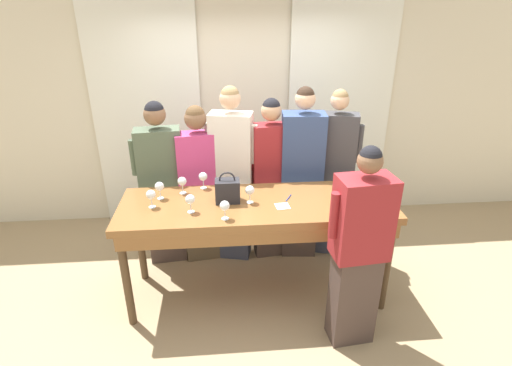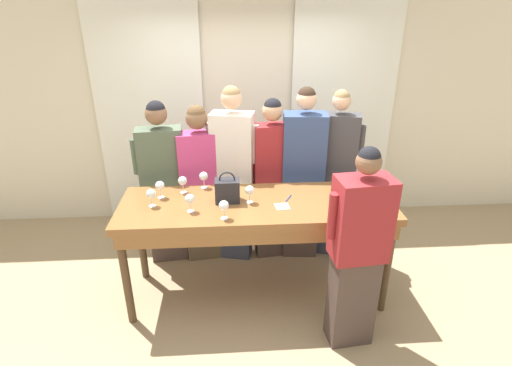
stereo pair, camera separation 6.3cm
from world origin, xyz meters
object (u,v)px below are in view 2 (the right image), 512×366
guest_olive_jacket (163,183)px  wine_glass_center_left (250,191)px  wine_glass_front_mid (183,181)px  guest_navy_coat (303,175)px  guest_cream_sweater (233,175)px  guest_pink_top (201,183)px  wine_bottle (372,189)px  wine_glass_front_right (160,186)px  wine_glass_front_left (190,199)px  guest_striped_shirt (271,178)px  tasting_bar (257,213)px  wine_glass_center_right (151,194)px  wine_glass_back_left (224,206)px  host_pouring (357,252)px  wine_glass_center_mid (204,177)px  handbag (227,190)px  guest_beige_cap (335,175)px

guest_olive_jacket → wine_glass_center_left: bearing=-37.7°
wine_glass_center_left → wine_glass_front_mid: bearing=158.2°
guest_navy_coat → guest_cream_sweater: bearing=-180.0°
guest_cream_sweater → guest_navy_coat: 0.72m
wine_glass_center_left → guest_pink_top: (-0.47, 0.66, -0.21)m
wine_bottle → wine_glass_front_right: size_ratio=2.01×
wine_glass_center_left → wine_glass_front_left: bearing=-165.5°
guest_striped_shirt → guest_cream_sweater: bearing=-180.0°
guest_olive_jacket → guest_pink_top: size_ratio=1.03×
tasting_bar → wine_glass_front_right: wine_glass_front_right is taller
wine_glass_front_mid → wine_glass_center_right: 0.35m
wine_glass_back_left → guest_striped_shirt: 1.06m
wine_glass_front_mid → host_pouring: size_ratio=0.09×
guest_striped_shirt → guest_navy_coat: (0.33, 0.00, 0.02)m
guest_pink_top → host_pouring: host_pouring is taller
guest_cream_sweater → host_pouring: size_ratio=1.10×
wine_glass_front_right → wine_glass_center_mid: 0.42m
wine_glass_back_left → wine_glass_front_right: bearing=143.8°
guest_pink_top → guest_cream_sweater: guest_cream_sweater is taller
host_pouring → guest_cream_sweater: bearing=125.6°
wine_glass_front_mid → wine_glass_front_right: size_ratio=1.00×
handbag → tasting_bar: bearing=-13.5°
wine_glass_center_right → tasting_bar: bearing=-0.5°
wine_glass_front_mid → guest_cream_sweater: (0.46, 0.42, -0.13)m
wine_glass_back_left → guest_striped_shirt: guest_striped_shirt is taller
wine_glass_center_left → guest_navy_coat: size_ratio=0.09×
wine_bottle → handbag: size_ratio=1.15×
guest_olive_jacket → guest_cream_sweater: guest_cream_sweater is taller
wine_bottle → guest_olive_jacket: 2.05m
wine_glass_front_right → wine_glass_back_left: 0.71m
guest_beige_cap → host_pouring: 1.30m
wine_bottle → guest_navy_coat: size_ratio=0.17×
wine_glass_center_left → guest_striped_shirt: (0.26, 0.66, -0.18)m
wine_glass_center_mid → guest_olive_jacket: size_ratio=0.09×
wine_glass_center_mid → guest_striped_shirt: bearing=25.7°
handbag → wine_glass_center_left: 0.20m
wine_glass_center_right → wine_glass_center_mid: bearing=39.2°
wine_glass_center_right → wine_glass_back_left: 0.67m
tasting_bar → guest_pink_top: bearing=128.2°
handbag → guest_pink_top: guest_pink_top is taller
wine_glass_front_left → wine_glass_center_left: size_ratio=1.00×
wine_glass_front_mid → guest_beige_cap: size_ratio=0.09×
wine_glass_front_left → guest_striped_shirt: (0.76, 0.79, -0.18)m
wine_bottle → guest_striped_shirt: guest_striped_shirt is taller
guest_beige_cap → tasting_bar: bearing=-142.0°
handbag → wine_glass_center_right: handbag is taller
wine_bottle → host_pouring: size_ratio=0.19×
wine_glass_front_right → guest_navy_coat: (1.37, 0.51, -0.16)m
wine_glass_front_left → wine_glass_center_right: (-0.34, 0.12, 0.00)m
tasting_bar → wine_glass_back_left: 0.43m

